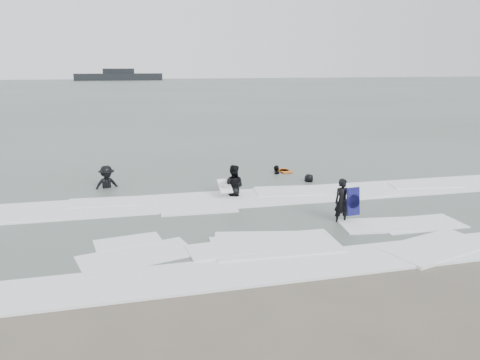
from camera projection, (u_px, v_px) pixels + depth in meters
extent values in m
plane|color=brown|center=(280.00, 259.00, 13.24)|extent=(320.00, 320.00, 0.00)
plane|color=#47544C|center=(150.00, 92.00, 88.81)|extent=(320.00, 320.00, 0.00)
imported|color=black|center=(341.00, 224.00, 16.18)|extent=(0.61, 0.42, 1.62)
imported|color=black|center=(233.00, 197.00, 19.45)|extent=(1.14, 1.03, 1.90)
imported|color=black|center=(107.00, 189.00, 20.59)|extent=(1.40, 1.05, 1.92)
imported|color=black|center=(276.00, 175.00, 23.33)|extent=(0.77, 1.03, 1.63)
imported|color=black|center=(309.00, 183.00, 21.73)|extent=(0.91, 0.79, 1.56)
cube|color=white|center=(287.00, 267.00, 12.67)|extent=(30.03, 2.32, 0.07)
cube|color=white|center=(234.00, 199.00, 18.90)|extent=(30.00, 2.60, 0.09)
cube|color=black|center=(119.00, 77.00, 150.51)|extent=(27.41, 4.90, 2.15)
cube|color=black|center=(119.00, 71.00, 150.06)|extent=(9.79, 2.94, 1.57)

